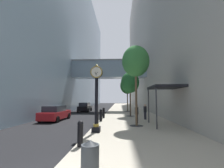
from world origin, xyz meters
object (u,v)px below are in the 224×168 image
at_px(bollard_third, 97,118).
at_px(bollard_fourth, 101,115).
at_px(bollard_nearest, 80,133).
at_px(street_tree_mid_near, 130,83).
at_px(street_tree_near, 136,62).
at_px(trash_bin, 90,158).
at_px(street_tree_mid_far, 127,86).
at_px(bollard_fifth, 104,112).
at_px(car_red_near, 55,113).
at_px(car_black_mid, 85,107).
at_px(street_clock, 96,94).
at_px(pedestrian_by_clock, 137,113).
at_px(pedestrian_walking, 145,111).

bearing_deg(bollard_third, bollard_fourth, 90.00).
height_order(bollard_nearest, street_tree_mid_near, street_tree_mid_near).
distance_m(street_tree_near, trash_bin, 10.18).
xyz_separation_m(street_tree_mid_near, street_tree_mid_far, (0.00, 7.26, 0.18)).
xyz_separation_m(bollard_third, trash_bin, (1.01, -8.43, -0.09)).
bearing_deg(trash_bin, bollard_fifth, 94.13).
xyz_separation_m(car_red_near, car_black_mid, (0.65, 11.83, 0.01)).
height_order(trash_bin, car_black_mid, car_black_mid).
xyz_separation_m(bollard_fourth, car_red_near, (-5.16, 1.31, 0.02)).
bearing_deg(trash_bin, street_tree_mid_far, 84.49).
relative_size(bollard_fourth, street_tree_near, 0.18).
relative_size(street_clock, bollard_fifth, 3.87).
bearing_deg(car_black_mid, street_tree_mid_far, -8.37).
bearing_deg(car_black_mid, bollard_third, -74.16).
relative_size(trash_bin, car_red_near, 0.22).
height_order(street_tree_mid_far, pedestrian_by_clock, street_tree_mid_far).
relative_size(bollard_third, street_tree_mid_far, 0.20).
height_order(bollard_third, car_red_near, car_red_near).
bearing_deg(car_red_near, pedestrian_by_clock, -15.95).
xyz_separation_m(pedestrian_walking, pedestrian_by_clock, (-1.22, -2.75, 0.04)).
xyz_separation_m(street_clock, street_tree_mid_far, (2.97, 17.05, 1.94)).
distance_m(street_tree_mid_near, car_black_mid, 12.00).
bearing_deg(car_black_mid, trash_bin, -77.22).
relative_size(street_tree_mid_near, trash_bin, 5.42).
height_order(street_tree_mid_near, street_tree_mid_far, street_tree_mid_far).
relative_size(street_clock, trash_bin, 4.41).
bearing_deg(trash_bin, bollard_nearest, 109.13).
relative_size(bollard_nearest, street_tree_mid_far, 0.20).
bearing_deg(bollard_fourth, street_tree_mid_near, 55.57).
xyz_separation_m(bollard_fifth, car_red_near, (-5.16, -1.46, 0.02)).
relative_size(bollard_fourth, car_red_near, 0.26).
bearing_deg(street_tree_mid_far, bollard_third, -102.41).
height_order(street_tree_mid_far, trash_bin, street_tree_mid_far).
height_order(street_clock, street_tree_mid_near, street_tree_mid_near).
relative_size(bollard_nearest, car_red_near, 0.26).
xyz_separation_m(bollard_fourth, pedestrian_walking, (4.63, 1.61, 0.23)).
relative_size(bollard_third, bollard_fourth, 1.00).
xyz_separation_m(bollard_fifth, car_black_mid, (-4.51, 10.37, 0.03)).
relative_size(street_clock, bollard_nearest, 3.87).
distance_m(street_clock, bollard_nearest, 3.77).
xyz_separation_m(bollard_nearest, street_tree_mid_far, (3.25, 20.28, 3.86)).
bearing_deg(street_clock, street_tree_mid_near, 73.13).
distance_m(bollard_nearest, trash_bin, 3.08).
bearing_deg(trash_bin, street_clock, 96.80).
distance_m(trash_bin, car_black_mid, 24.95).
relative_size(bollard_fourth, car_black_mid, 0.28).
bearing_deg(street_tree_mid_near, street_clock, -106.87).
relative_size(bollard_nearest, pedestrian_by_clock, 0.71).
bearing_deg(bollard_nearest, car_black_mid, 101.89).
relative_size(street_tree_mid_far, car_black_mid, 1.39).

